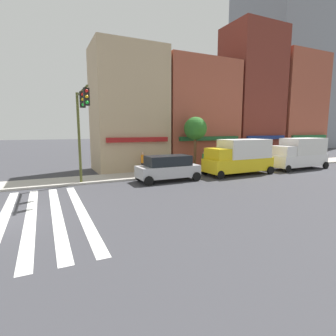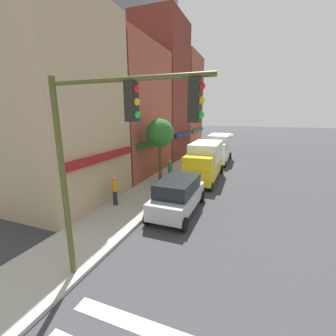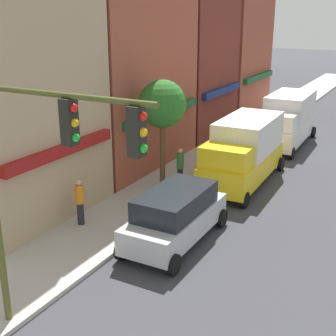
% 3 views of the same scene
% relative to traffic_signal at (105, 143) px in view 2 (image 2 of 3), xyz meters
% --- Properties ---
extents(storefront_row, '(29.08, 5.30, 15.46)m').
position_rel_traffic_signal_xyz_m(storefront_row, '(17.14, 6.74, 1.84)').
color(storefront_row, tan).
rests_on(storefront_row, ground_plane).
extents(tower_distant, '(19.59, 15.94, 55.35)m').
position_rel_traffic_signal_xyz_m(tower_distant, '(46.90, 25.22, 23.06)').
color(tower_distant, gray).
rests_on(tower_distant, ground_plane).
extents(traffic_signal, '(0.32, 4.62, 6.39)m').
position_rel_traffic_signal_xyz_m(traffic_signal, '(0.00, 0.00, 0.00)').
color(traffic_signal, '#474C1E').
rests_on(traffic_signal, ground_plane).
extents(suv_silver, '(4.71, 2.12, 1.94)m').
position_rel_traffic_signal_xyz_m(suv_silver, '(6.11, -0.05, -3.58)').
color(suv_silver, '#B7B7BC').
rests_on(suv_silver, ground_plane).
extents(box_truck_yellow, '(6.26, 2.42, 3.04)m').
position_rel_traffic_signal_xyz_m(box_truck_yellow, '(12.93, -0.05, -3.02)').
color(box_truck_yellow, yellow).
rests_on(box_truck_yellow, ground_plane).
extents(box_truck_white, '(6.25, 2.42, 3.04)m').
position_rel_traffic_signal_xyz_m(box_truck_white, '(20.45, -0.05, -3.02)').
color(box_truck_white, white).
rests_on(box_truck_white, ground_plane).
extents(pedestrian_orange_vest, '(0.32, 0.32, 1.77)m').
position_rel_traffic_signal_xyz_m(pedestrian_orange_vest, '(5.41, 3.59, -3.54)').
color(pedestrian_orange_vest, '#23232D').
rests_on(pedestrian_orange_vest, sidewalk_left).
extents(pedestrian_green_top, '(0.32, 0.32, 1.77)m').
position_rel_traffic_signal_xyz_m(pedestrian_green_top, '(10.76, 2.16, -3.54)').
color(pedestrian_green_top, '#23232D').
rests_on(pedestrian_green_top, sidewalk_left).
extents(street_tree, '(2.07, 2.07, 4.87)m').
position_rel_traffic_signal_xyz_m(street_tree, '(10.18, 2.75, -0.68)').
color(street_tree, brown).
rests_on(street_tree, sidewalk_left).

